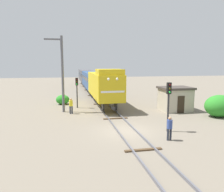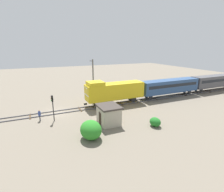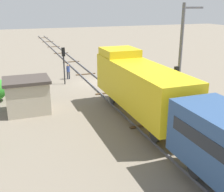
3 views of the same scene
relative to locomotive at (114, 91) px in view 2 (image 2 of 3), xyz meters
name	(u,v)px [view 2 (image 2 of 3)]	position (x,y,z in m)	size (l,w,h in m)	color
ground_plane	(56,113)	(0.00, -10.68, -2.77)	(144.65, 144.65, 0.00)	#756B5B
railway_track	(56,112)	(0.00, -10.68, -2.70)	(2.40, 96.43, 0.16)	#595960
locomotive	(114,91)	(0.00, 0.00, 0.00)	(2.90, 11.60, 4.60)	gold
passenger_car_leading	(169,86)	(0.00, 13.34, -0.25)	(2.84, 14.00, 3.66)	#2D4C7A
passenger_car_trailing	(215,81)	(0.00, 27.94, -0.25)	(2.84, 14.00, 3.66)	#4C4C51
traffic_signal_near	(53,103)	(3.20, -11.38, -0.05)	(0.32, 0.34, 3.91)	#262628
traffic_signal_mid	(105,88)	(-3.40, -0.42, -0.21)	(0.32, 0.34, 3.66)	#262628
worker_near_track	(40,115)	(2.40, -13.31, -1.78)	(0.38, 0.38, 1.70)	#262B38
worker_by_signal	(90,96)	(-4.20, -3.54, -1.78)	(0.38, 0.38, 1.70)	#262B38
catenary_mast	(93,79)	(-5.06, -2.42, 1.63)	(1.94, 0.28, 8.31)	#595960
relay_hut	(109,115)	(7.50, -4.33, -1.38)	(3.50, 2.90, 2.74)	#B2A893
bush_near	(91,130)	(10.50, -7.92, -1.66)	(3.07, 2.51, 2.23)	#2B8226
bush_mid	(114,94)	(-5.19, 2.32, -2.14)	(1.75, 1.43, 1.27)	#298426
bush_far	(155,122)	(10.92, 1.24, -2.15)	(1.72, 1.41, 1.25)	#227226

